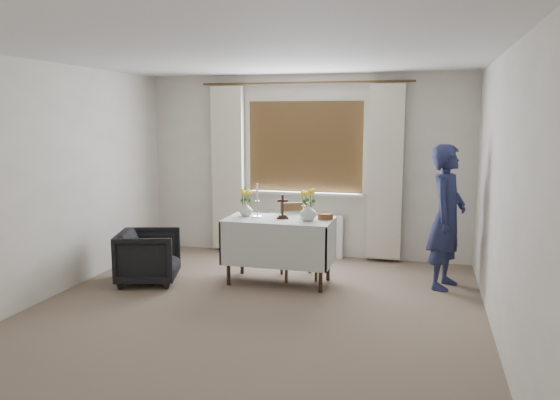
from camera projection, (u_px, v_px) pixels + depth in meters
The scene contains 12 objects.
ground at pixel (250, 316), 5.34m from camera, with size 5.00×5.00×0.00m, color #806D58.
altar_table at pixel (279, 251), 6.35m from camera, with size 1.24×0.64×0.76m, color silver.
wooden_chair at pixel (299, 241), 6.54m from camera, with size 0.42×0.42×0.90m, color brown, non-canonical shape.
armchair at pixel (149, 257), 6.37m from camera, with size 0.66×0.68×0.62m, color black.
person at pixel (447, 217), 6.12m from camera, with size 0.59×0.39×1.63m, color #21294E.
radiator at pixel (304, 235), 7.61m from camera, with size 1.10×0.10×0.60m, color white.
wooden_cross at pixel (282, 207), 6.29m from camera, with size 0.13×0.09×0.28m, color black, non-canonical shape.
candlestick_left at pixel (257, 200), 6.37m from camera, with size 0.11×0.11×0.40m, color silver, non-canonical shape.
candlestick_right at pixel (303, 205), 6.23m from camera, with size 0.10×0.10×0.34m, color silver, non-canonical shape.
flower_vase_left at pixel (246, 209), 6.46m from camera, with size 0.16×0.16×0.17m, color silver.
flower_vase_right at pixel (308, 212), 6.18m from camera, with size 0.19×0.19×0.20m, color silver.
wicker_basket at pixel (325, 216), 6.27m from camera, with size 0.18×0.18×0.07m, color brown.
Camera 1 is at (1.61, -4.86, 1.92)m, focal length 35.00 mm.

